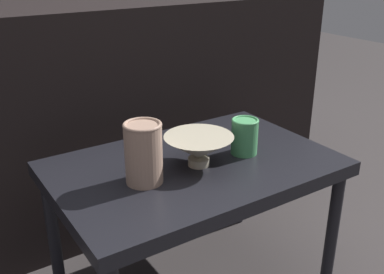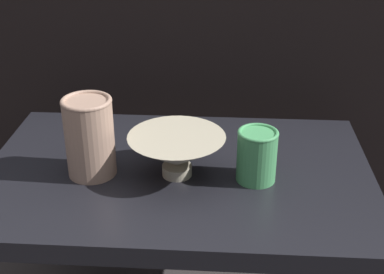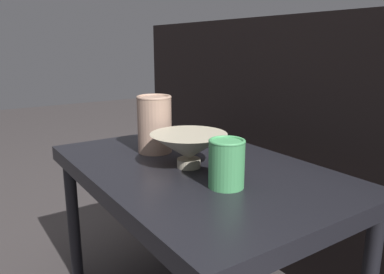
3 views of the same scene
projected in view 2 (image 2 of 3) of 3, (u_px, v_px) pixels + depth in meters
The scene contains 5 objects.
table at pixel (178, 188), 1.10m from camera, with size 0.78×0.51×0.44m.
couch_backdrop at pixel (196, 77), 1.62m from camera, with size 1.74×0.50×0.82m.
bowl at pixel (176, 152), 1.03m from camera, with size 0.19×0.19×0.09m.
vase_textured_left at pixel (90, 136), 1.02m from camera, with size 0.10×0.10×0.16m.
vase_colorful_right at pixel (257, 155), 1.02m from camera, with size 0.08×0.08×0.10m.
Camera 2 is at (0.09, -0.92, 0.98)m, focal length 50.00 mm.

